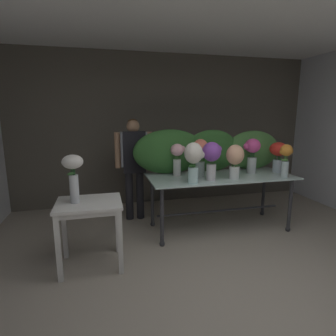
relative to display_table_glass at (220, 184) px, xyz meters
The scene contains 16 objects.
ground_plane 0.83m from the display_table_glass, 159.34° to the right, with size 7.56×7.56×0.00m, color #9E9384.
wall_back 1.75m from the display_table_glass, 105.41° to the left, with size 5.72×0.12×2.75m, color #5B564C.
ceiling_slab 2.17m from the display_table_glass, 159.34° to the right, with size 5.84×3.56×0.12m, color silver.
display_table_glass is the anchor object (origin of this frame).
side_table_white 1.90m from the display_table_glass, 162.14° to the right, with size 0.69×0.56×0.75m.
florist 1.39m from the display_table_glass, 149.10° to the left, with size 0.59×0.24×1.60m.
foliage_backdrop 0.54m from the display_table_glass, 104.29° to the left, with size 2.35×0.28×0.65m.
vase_scarlet_lilies 1.01m from the display_table_glass, ahead, with size 0.26×0.26×0.46m.
vase_ivory_peonies 0.75m from the display_table_glass, 149.57° to the right, with size 0.26×0.23×0.52m.
vase_blush_stock 0.74m from the display_table_glass, 166.46° to the left, with size 0.22×0.19×0.46m.
vase_fuchsia_roses 0.66m from the display_table_glass, ahead, with size 0.25×0.22×0.52m.
vase_sunset_snapdragons 0.96m from the display_table_glass, 20.27° to the right, with size 0.20×0.16×0.46m.
vase_violet_dahlias 0.55m from the display_table_glass, 138.35° to the right, with size 0.27×0.25×0.51m.
vase_coral_carnations 0.54m from the display_table_glass, behind, with size 0.25×0.22×0.53m.
vase_peach_freesia 0.46m from the display_table_glass, 65.70° to the right, with size 0.24×0.24×0.47m.
vase_white_roses_tall 2.07m from the display_table_glass, 163.34° to the right, with size 0.22×0.22×0.52m.
Camera 1 is at (-1.22, -1.64, 1.70)m, focal length 29.10 mm.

